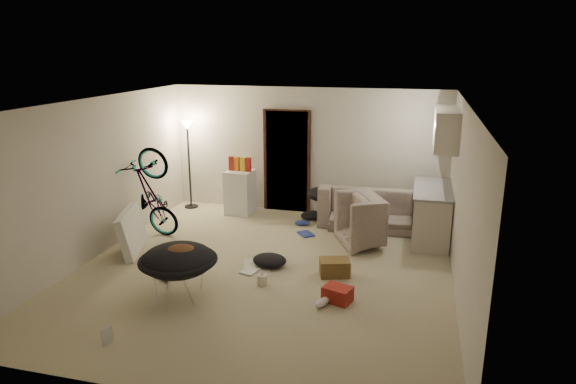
% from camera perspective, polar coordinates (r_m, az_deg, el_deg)
% --- Properties ---
extents(floor, '(5.50, 6.00, 0.02)m').
position_cam_1_polar(floor, '(7.83, -2.73, -8.74)').
color(floor, '#B8B08D').
rests_on(floor, ground).
extents(ceiling, '(5.50, 6.00, 0.02)m').
position_cam_1_polar(ceiling, '(7.16, -3.00, 9.92)').
color(ceiling, white).
rests_on(ceiling, wall_back).
extents(wall_back, '(5.50, 0.02, 2.50)m').
position_cam_1_polar(wall_back, '(10.23, 2.15, 4.58)').
color(wall_back, beige).
rests_on(wall_back, floor).
extents(wall_front, '(5.50, 0.02, 2.50)m').
position_cam_1_polar(wall_front, '(4.78, -13.73, -9.31)').
color(wall_front, beige).
rests_on(wall_front, floor).
extents(wall_left, '(0.02, 6.00, 2.50)m').
position_cam_1_polar(wall_left, '(8.61, -20.69, 1.40)').
color(wall_left, beige).
rests_on(wall_left, floor).
extents(wall_right, '(0.02, 6.00, 2.50)m').
position_cam_1_polar(wall_right, '(7.11, 18.90, -1.34)').
color(wall_right, beige).
rests_on(wall_right, floor).
extents(doorway, '(0.85, 0.10, 2.04)m').
position_cam_1_polar(doorway, '(10.33, -0.08, 3.40)').
color(doorway, black).
rests_on(doorway, floor).
extents(door_trim, '(0.97, 0.04, 2.10)m').
position_cam_1_polar(door_trim, '(10.31, -0.12, 3.37)').
color(door_trim, '#341B12').
rests_on(door_trim, floor).
extents(floor_lamp, '(0.28, 0.28, 1.81)m').
position_cam_1_polar(floor_lamp, '(10.66, -11.03, 5.07)').
color(floor_lamp, black).
rests_on(floor_lamp, floor).
extents(kitchen_counter, '(0.60, 1.50, 0.88)m').
position_cam_1_polar(kitchen_counter, '(9.24, 15.61, -2.44)').
color(kitchen_counter, beige).
rests_on(kitchen_counter, floor).
extents(counter_top, '(0.64, 1.54, 0.04)m').
position_cam_1_polar(counter_top, '(9.11, 15.82, 0.30)').
color(counter_top, gray).
rests_on(counter_top, kitchen_counter).
extents(kitchen_uppers, '(0.38, 1.40, 0.65)m').
position_cam_1_polar(kitchen_uppers, '(8.90, 17.16, 6.77)').
color(kitchen_uppers, beige).
rests_on(kitchen_uppers, wall_right).
extents(sofa, '(1.98, 0.84, 0.57)m').
position_cam_1_polar(sofa, '(9.74, 9.29, -2.07)').
color(sofa, '#3B433B').
rests_on(sofa, floor).
extents(armchair, '(1.19, 1.25, 0.63)m').
position_cam_1_polar(armchair, '(8.88, 9.93, -3.67)').
color(armchair, '#3B433B').
rests_on(armchair, floor).
extents(bicycle, '(1.72, 0.85, 0.96)m').
position_cam_1_polar(bicycle, '(9.31, -14.80, -2.27)').
color(bicycle, black).
rests_on(bicycle, floor).
extents(book_asset, '(0.24, 0.21, 0.02)m').
position_cam_1_polar(book_asset, '(6.36, -19.93, -15.83)').
color(book_asset, maroon).
rests_on(book_asset, floor).
extents(mini_fridge, '(0.55, 0.55, 0.87)m').
position_cam_1_polar(mini_fridge, '(10.34, -5.34, 0.00)').
color(mini_fridge, white).
rests_on(mini_fridge, floor).
extents(snack_box_0, '(0.11, 0.09, 0.30)m').
position_cam_1_polar(snack_box_0, '(10.26, -6.32, 3.10)').
color(snack_box_0, maroon).
rests_on(snack_box_0, mini_fridge).
extents(snack_box_1, '(0.11, 0.09, 0.30)m').
position_cam_1_polar(snack_box_1, '(10.22, -5.69, 3.06)').
color(snack_box_1, orange).
rests_on(snack_box_1, mini_fridge).
extents(snack_box_2, '(0.10, 0.07, 0.30)m').
position_cam_1_polar(snack_box_2, '(10.18, -5.05, 3.03)').
color(snack_box_2, yellow).
rests_on(snack_box_2, mini_fridge).
extents(snack_box_3, '(0.10, 0.07, 0.30)m').
position_cam_1_polar(snack_box_3, '(10.14, -4.41, 2.99)').
color(snack_box_3, maroon).
rests_on(snack_box_3, mini_fridge).
extents(saucer_chair, '(1.04, 1.04, 0.74)m').
position_cam_1_polar(saucer_chair, '(7.01, -12.07, -8.13)').
color(saucer_chair, silver).
rests_on(saucer_chair, floor).
extents(hoodie, '(0.61, 0.58, 0.22)m').
position_cam_1_polar(hoodie, '(6.89, -11.91, -6.70)').
color(hoodie, '#51311B').
rests_on(hoodie, saucer_chair).
extents(sofa_drape, '(0.56, 0.46, 0.28)m').
position_cam_1_polar(sofa_drape, '(9.79, 3.82, -0.25)').
color(sofa_drape, black).
rests_on(sofa_drape, sofa).
extents(tv_box, '(0.57, 1.09, 0.71)m').
position_cam_1_polar(tv_box, '(8.76, -16.97, -4.19)').
color(tv_box, silver).
rests_on(tv_box, floor).
extents(drink_case_a, '(0.50, 0.42, 0.25)m').
position_cam_1_polar(drink_case_a, '(7.64, 5.19, -8.35)').
color(drink_case_a, brown).
rests_on(drink_case_a, floor).
extents(drink_case_b, '(0.42, 0.36, 0.21)m').
position_cam_1_polar(drink_case_b, '(6.93, 5.53, -11.22)').
color(drink_case_b, maroon).
rests_on(drink_case_b, floor).
extents(juicer, '(0.15, 0.15, 0.21)m').
position_cam_1_polar(juicer, '(7.35, -2.88, -9.64)').
color(juicer, silver).
rests_on(juicer, floor).
extents(newspaper, '(0.54, 0.61, 0.01)m').
position_cam_1_polar(newspaper, '(8.00, -3.51, -8.12)').
color(newspaper, silver).
rests_on(newspaper, floor).
extents(book_blue, '(0.36, 0.37, 0.03)m').
position_cam_1_polar(book_blue, '(9.22, 2.00, -4.68)').
color(book_blue, '#2B3F9C').
rests_on(book_blue, floor).
extents(book_white, '(0.28, 0.32, 0.03)m').
position_cam_1_polar(book_white, '(7.79, -4.25, -8.75)').
color(book_white, silver).
rests_on(book_white, floor).
extents(shoe_0, '(0.30, 0.19, 0.10)m').
position_cam_1_polar(shoe_0, '(9.66, 1.58, -3.46)').
color(shoe_0, '#2B3F9C').
rests_on(shoe_0, floor).
extents(shoe_3, '(0.27, 0.20, 0.09)m').
position_cam_1_polar(shoe_3, '(7.68, -13.38, -9.23)').
color(shoe_3, slate).
rests_on(shoe_3, floor).
extents(shoe_4, '(0.22, 0.31, 0.11)m').
position_cam_1_polar(shoe_4, '(6.82, 3.86, -12.11)').
color(shoe_4, white).
rests_on(shoe_4, floor).
extents(clothes_lump_a, '(0.59, 0.53, 0.17)m').
position_cam_1_polar(clothes_lump_a, '(7.96, -2.06, -7.58)').
color(clothes_lump_a, black).
rests_on(clothes_lump_a, floor).
extents(clothes_lump_b, '(0.60, 0.57, 0.14)m').
position_cam_1_polar(clothes_lump_b, '(10.06, 2.78, -2.58)').
color(clothes_lump_b, black).
rests_on(clothes_lump_b, floor).
extents(clothes_lump_c, '(0.51, 0.51, 0.12)m').
position_cam_1_polar(clothes_lump_c, '(8.22, -11.96, -7.33)').
color(clothes_lump_c, silver).
rests_on(clothes_lump_c, floor).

